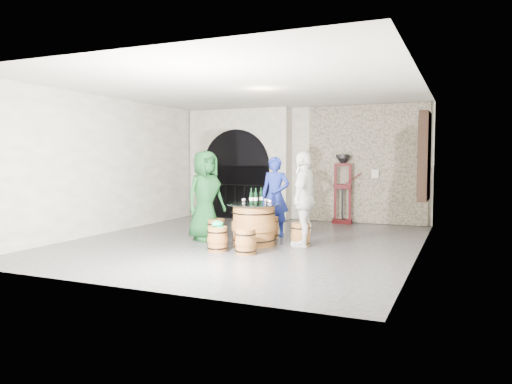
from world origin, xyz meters
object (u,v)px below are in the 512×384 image
at_px(wine_bottle_right, 261,197).
at_px(barrel_stool_far, 270,228).
at_px(side_barrel, 267,211).
at_px(person_green, 205,196).
at_px(barrel_stool_left, 216,230).
at_px(person_blue, 275,196).
at_px(barrel_stool_near_right, 246,242).
at_px(barrel_stool_near_left, 217,239).
at_px(corking_press, 343,183).
at_px(barrel_stool_right, 300,235).
at_px(wine_bottle_center, 256,198).
at_px(person_white, 304,199).
at_px(barrel_table, 254,225).
at_px(wine_bottle_left, 251,198).

bearing_deg(wine_bottle_right, barrel_stool_far, 97.85).
bearing_deg(side_barrel, person_green, -89.97).
relative_size(barrel_stool_left, barrel_stool_far, 1.00).
bearing_deg(person_blue, barrel_stool_far, -94.84).
distance_m(barrel_stool_near_right, person_green, 1.94).
height_order(barrel_stool_near_left, person_blue, person_blue).
bearing_deg(side_barrel, barrel_stool_near_right, -72.63).
xyz_separation_m(person_blue, corking_press, (0.90, 2.72, 0.18)).
distance_m(barrel_stool_right, barrel_stool_near_right, 1.35).
bearing_deg(wine_bottle_right, side_barrel, 110.10).
relative_size(barrel_stool_near_left, corking_press, 0.25).
bearing_deg(side_barrel, barrel_stool_near_left, -79.65).
xyz_separation_m(barrel_stool_right, wine_bottle_right, (-0.83, -0.08, 0.74)).
relative_size(person_green, wine_bottle_right, 5.91).
bearing_deg(barrel_stool_far, person_green, -146.57).
bearing_deg(wine_bottle_center, person_white, 16.83).
relative_size(person_green, side_barrel, 3.39).
relative_size(wine_bottle_center, wine_bottle_right, 1.00).
xyz_separation_m(person_green, side_barrel, (-0.00, 3.54, -0.68)).
relative_size(barrel_stool_far, person_blue, 0.26).
relative_size(wine_bottle_right, corking_press, 0.18).
height_order(barrel_stool_near_right, person_green, person_green).
bearing_deg(barrel_stool_far, corking_press, 73.74).
height_order(barrel_stool_right, wine_bottle_center, wine_bottle_center).
distance_m(barrel_table, person_green, 1.33).
bearing_deg(wine_bottle_center, wine_bottle_right, 78.59).
bearing_deg(side_barrel, person_white, -57.57).
height_order(wine_bottle_center, wine_bottle_right, same).
distance_m(person_blue, wine_bottle_left, 1.31).
bearing_deg(wine_bottle_right, person_green, -179.50).
distance_m(wine_bottle_right, corking_press, 3.90).
height_order(barrel_table, barrel_stool_far, barrel_table).
distance_m(wine_bottle_center, corking_press, 4.09).
height_order(wine_bottle_center, side_barrel, wine_bottle_center).
xyz_separation_m(barrel_stool_near_left, person_green, (-0.83, 1.03, 0.73)).
xyz_separation_m(wine_bottle_center, side_barrel, (-1.25, 3.71, -0.69)).
height_order(barrel_stool_near_left, wine_bottle_right, wine_bottle_right).
xyz_separation_m(barrel_table, barrel_stool_near_left, (-0.37, -0.87, -0.18)).
bearing_deg(barrel_stool_near_left, barrel_stool_near_right, -4.49).
relative_size(barrel_stool_far, person_white, 0.25).
bearing_deg(barrel_stool_right, person_white, 15.51).
height_order(wine_bottle_right, side_barrel, wine_bottle_right).
xyz_separation_m(person_green, wine_bottle_center, (1.25, -0.17, 0.01)).
distance_m(person_blue, corking_press, 2.87).
bearing_deg(barrel_table, side_barrel, 108.08).
xyz_separation_m(barrel_stool_far, person_white, (1.00, -0.67, 0.72)).
height_order(barrel_stool_right, wine_bottle_left, wine_bottle_left).
relative_size(person_white, side_barrel, 3.35).
bearing_deg(wine_bottle_right, barrel_stool_near_right, -82.03).
bearing_deg(barrel_stool_near_right, person_green, 143.29).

